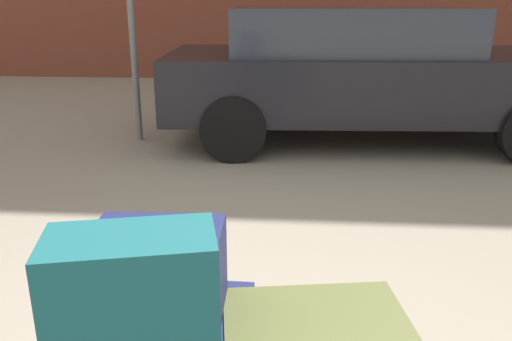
# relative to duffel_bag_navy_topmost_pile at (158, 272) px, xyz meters

# --- Properties ---
(duffel_bag_navy_topmost_pile) EXTENTS (0.40, 0.28, 0.28)m
(duffel_bag_navy_topmost_pile) POSITION_rel_duffel_bag_navy_topmost_pile_xyz_m (0.00, 0.00, 0.00)
(duffel_bag_navy_topmost_pile) COLOR #191E47
(duffel_bag_navy_topmost_pile) RESTS_ON suitcase_navy_rear_right
(parked_car) EXTENTS (4.38, 2.08, 1.42)m
(parked_car) POSITION_rel_duffel_bag_navy_topmost_pile_xyz_m (1.13, 4.40, 0.02)
(parked_car) COLOR black
(parked_car) RESTS_ON ground_plane
(bollard_kerb_near) EXTENTS (0.26, 0.26, 0.57)m
(bollard_kerb_near) POSITION_rel_duffel_bag_navy_topmost_pile_xyz_m (2.56, 6.05, -0.46)
(bollard_kerb_near) COLOR #383838
(bollard_kerb_near) RESTS_ON ground_plane
(no_parking_sign) EXTENTS (0.49, 0.15, 2.35)m
(no_parking_sign) POSITION_rel_duffel_bag_navy_topmost_pile_xyz_m (-1.33, 4.18, 0.71)
(no_parking_sign) COLOR slate
(no_parking_sign) RESTS_ON ground_plane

